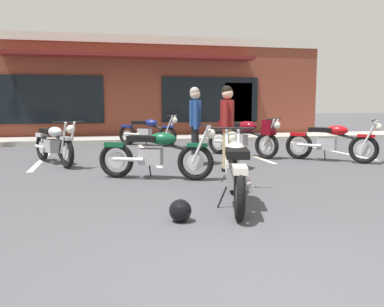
{
  "coord_description": "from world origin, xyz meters",
  "views": [
    {
      "loc": [
        -1.16,
        -2.53,
        1.35
      ],
      "look_at": [
        0.22,
        3.72,
        0.55
      ],
      "focal_mm": 38.32,
      "sensor_mm": 36.0,
      "label": 1
    }
  ],
  "objects_px": {
    "motorcycle_green_cafe_racer": "(156,153)",
    "helmet_on_pavement": "(180,211)",
    "person_in_shorts_foreground": "(227,123)",
    "person_by_back_row": "(195,121)",
    "motorcycle_foreground_classic": "(236,170)",
    "motorcycle_silver_naked": "(147,131)",
    "motorcycle_red_sportbike": "(54,143)",
    "motorcycle_blue_standard": "(245,136)",
    "motorcycle_black_cruiser": "(331,141)"
  },
  "relations": [
    {
      "from": "motorcycle_black_cruiser",
      "to": "motorcycle_green_cafe_racer",
      "type": "height_order",
      "value": "same"
    },
    {
      "from": "motorcycle_silver_naked",
      "to": "person_by_back_row",
      "type": "xyz_separation_m",
      "value": [
        0.57,
        -4.17,
        0.49
      ]
    },
    {
      "from": "motorcycle_red_sportbike",
      "to": "person_by_back_row",
      "type": "height_order",
      "value": "person_by_back_row"
    },
    {
      "from": "motorcycle_green_cafe_racer",
      "to": "motorcycle_black_cruiser",
      "type": "bearing_deg",
      "value": 17.47
    },
    {
      "from": "motorcycle_black_cruiser",
      "to": "person_by_back_row",
      "type": "height_order",
      "value": "person_by_back_row"
    },
    {
      "from": "motorcycle_black_cruiser",
      "to": "motorcycle_silver_naked",
      "type": "bearing_deg",
      "value": 131.14
    },
    {
      "from": "motorcycle_red_sportbike",
      "to": "person_by_back_row",
      "type": "relative_size",
      "value": 1.16
    },
    {
      "from": "motorcycle_red_sportbike",
      "to": "motorcycle_black_cruiser",
      "type": "distance_m",
      "value": 6.23
    },
    {
      "from": "motorcycle_black_cruiser",
      "to": "motorcycle_silver_naked",
      "type": "relative_size",
      "value": 0.95
    },
    {
      "from": "motorcycle_green_cafe_racer",
      "to": "helmet_on_pavement",
      "type": "relative_size",
      "value": 7.67
    },
    {
      "from": "motorcycle_red_sportbike",
      "to": "motorcycle_silver_naked",
      "type": "distance_m",
      "value": 4.18
    },
    {
      "from": "motorcycle_silver_naked",
      "to": "helmet_on_pavement",
      "type": "bearing_deg",
      "value": -93.75
    },
    {
      "from": "motorcycle_black_cruiser",
      "to": "person_by_back_row",
      "type": "relative_size",
      "value": 1.01
    },
    {
      "from": "helmet_on_pavement",
      "to": "motorcycle_silver_naked",
      "type": "bearing_deg",
      "value": 86.25
    },
    {
      "from": "helmet_on_pavement",
      "to": "motorcycle_black_cruiser",
      "type": "bearing_deg",
      "value": 42.82
    },
    {
      "from": "helmet_on_pavement",
      "to": "person_in_shorts_foreground",
      "type": "bearing_deg",
      "value": 64.27
    },
    {
      "from": "motorcycle_foreground_classic",
      "to": "motorcycle_green_cafe_racer",
      "type": "relative_size",
      "value": 1.04
    },
    {
      "from": "motorcycle_silver_naked",
      "to": "motorcycle_blue_standard",
      "type": "distance_m",
      "value": 3.73
    },
    {
      "from": "motorcycle_red_sportbike",
      "to": "motorcycle_black_cruiser",
      "type": "relative_size",
      "value": 1.15
    },
    {
      "from": "motorcycle_foreground_classic",
      "to": "motorcycle_silver_naked",
      "type": "bearing_deg",
      "value": 92.43
    },
    {
      "from": "motorcycle_foreground_classic",
      "to": "person_by_back_row",
      "type": "height_order",
      "value": "person_by_back_row"
    },
    {
      "from": "motorcycle_red_sportbike",
      "to": "motorcycle_black_cruiser",
      "type": "xyz_separation_m",
      "value": [
        6.16,
        -0.88,
        0.0
      ]
    },
    {
      "from": "person_by_back_row",
      "to": "person_in_shorts_foreground",
      "type": "bearing_deg",
      "value": -62.33
    },
    {
      "from": "person_in_shorts_foreground",
      "to": "person_by_back_row",
      "type": "relative_size",
      "value": 1.0
    },
    {
      "from": "person_in_shorts_foreground",
      "to": "helmet_on_pavement",
      "type": "bearing_deg",
      "value": -115.73
    },
    {
      "from": "motorcycle_blue_standard",
      "to": "helmet_on_pavement",
      "type": "xyz_separation_m",
      "value": [
        -2.64,
        -5.17,
        -0.4
      ]
    },
    {
      "from": "motorcycle_silver_naked",
      "to": "motorcycle_green_cafe_racer",
      "type": "height_order",
      "value": "same"
    },
    {
      "from": "motorcycle_foreground_classic",
      "to": "motorcycle_black_cruiser",
      "type": "bearing_deg",
      "value": 44.45
    },
    {
      "from": "motorcycle_black_cruiser",
      "to": "person_by_back_row",
      "type": "distance_m",
      "value": 3.22
    },
    {
      "from": "person_by_back_row",
      "to": "helmet_on_pavement",
      "type": "distance_m",
      "value": 4.32
    },
    {
      "from": "person_by_back_row",
      "to": "motorcycle_foreground_classic",
      "type": "bearing_deg",
      "value": -94.0
    },
    {
      "from": "motorcycle_foreground_classic",
      "to": "motorcycle_green_cafe_racer",
      "type": "bearing_deg",
      "value": 111.15
    },
    {
      "from": "motorcycle_green_cafe_racer",
      "to": "helmet_on_pavement",
      "type": "distance_m",
      "value": 2.67
    },
    {
      "from": "person_by_back_row",
      "to": "motorcycle_red_sportbike",
      "type": "bearing_deg",
      "value": 165.83
    },
    {
      "from": "motorcycle_blue_standard",
      "to": "person_by_back_row",
      "type": "xyz_separation_m",
      "value": [
        -1.53,
        -1.08,
        0.42
      ]
    },
    {
      "from": "motorcycle_silver_naked",
      "to": "helmet_on_pavement",
      "type": "xyz_separation_m",
      "value": [
        -0.54,
        -8.26,
        -0.33
      ]
    },
    {
      "from": "motorcycle_silver_naked",
      "to": "person_in_shorts_foreground",
      "type": "xyz_separation_m",
      "value": [
        1.02,
        -5.02,
        0.49
      ]
    },
    {
      "from": "motorcycle_red_sportbike",
      "to": "person_by_back_row",
      "type": "xyz_separation_m",
      "value": [
        2.99,
        -0.75,
        0.49
      ]
    },
    {
      "from": "motorcycle_green_cafe_racer",
      "to": "motorcycle_red_sportbike",
      "type": "bearing_deg",
      "value": 131.67
    },
    {
      "from": "motorcycle_foreground_classic",
      "to": "motorcycle_silver_naked",
      "type": "distance_m",
      "value": 7.65
    },
    {
      "from": "motorcycle_red_sportbike",
      "to": "motorcycle_silver_naked",
      "type": "xyz_separation_m",
      "value": [
        2.42,
        3.41,
        0.0
      ]
    },
    {
      "from": "motorcycle_blue_standard",
      "to": "helmet_on_pavement",
      "type": "height_order",
      "value": "motorcycle_blue_standard"
    },
    {
      "from": "motorcycle_green_cafe_racer",
      "to": "person_in_shorts_foreground",
      "type": "xyz_separation_m",
      "value": [
        1.48,
        0.59,
        0.49
      ]
    },
    {
      "from": "motorcycle_black_cruiser",
      "to": "motorcycle_silver_naked",
      "type": "xyz_separation_m",
      "value": [
        -3.74,
        4.29,
        0.0
      ]
    },
    {
      "from": "motorcycle_green_cafe_racer",
      "to": "helmet_on_pavement",
      "type": "height_order",
      "value": "motorcycle_green_cafe_racer"
    },
    {
      "from": "person_by_back_row",
      "to": "helmet_on_pavement",
      "type": "bearing_deg",
      "value": -105.16
    },
    {
      "from": "motorcycle_green_cafe_racer",
      "to": "motorcycle_silver_naked",
      "type": "bearing_deg",
      "value": 85.3
    },
    {
      "from": "motorcycle_blue_standard",
      "to": "helmet_on_pavement",
      "type": "bearing_deg",
      "value": -117.05
    },
    {
      "from": "motorcycle_green_cafe_racer",
      "to": "person_in_shorts_foreground",
      "type": "distance_m",
      "value": 1.66
    },
    {
      "from": "helmet_on_pavement",
      "to": "motorcycle_green_cafe_racer",
      "type": "bearing_deg",
      "value": 88.28
    }
  ]
}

